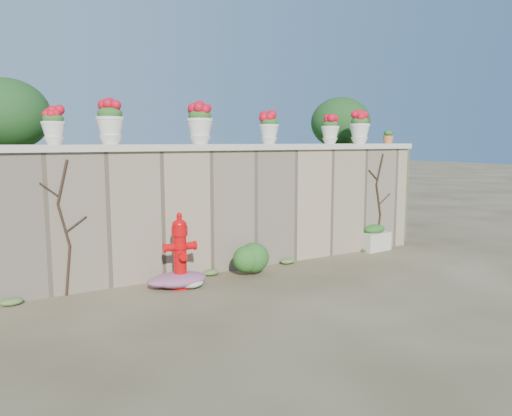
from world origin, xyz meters
TOP-DOWN VIEW (x-y plane):
  - ground at (0.00, 0.00)m, footprint 80.00×80.00m
  - stone_wall at (0.00, 1.80)m, footprint 8.00×0.40m
  - wall_cap at (0.00, 1.80)m, footprint 8.10×0.52m
  - raised_fill at (0.00, 5.00)m, footprint 9.00×6.00m
  - back_shrub_left at (-3.20, 3.00)m, footprint 1.30×1.30m
  - back_shrub_right at (3.40, 3.00)m, footprint 1.30×1.30m
  - vine_left at (-2.67, 1.58)m, footprint 0.60×0.04m
  - vine_right at (3.23, 1.58)m, footprint 0.60×0.04m
  - fire_hydrant at (-1.18, 1.11)m, footprint 0.48×0.34m
  - planter_box at (3.10, 1.55)m, footprint 0.65×0.42m
  - green_shrub at (0.08, 1.23)m, footprint 0.67×0.60m
  - magenta_clump at (-1.20, 1.21)m, footprint 1.02×0.68m
  - white_flowers at (-1.09, 1.03)m, footprint 0.51×0.41m
  - urn_pot_0 at (-2.72, 1.80)m, footprint 0.33×0.33m
  - urn_pot_1 at (-1.94, 1.80)m, footprint 0.41×0.41m
  - urn_pot_2 at (-0.52, 1.80)m, footprint 0.42×0.42m
  - urn_pot_3 at (0.79, 1.80)m, footprint 0.35×0.35m
  - urn_pot_4 at (2.14, 1.80)m, footprint 0.34×0.34m
  - urn_pot_5 at (2.87, 1.80)m, footprint 0.39×0.39m
  - terracotta_pot at (3.64, 1.80)m, footprint 0.22×0.22m

SIDE VIEW (x-z plane):
  - ground at x=0.00m, z-range 0.00..0.00m
  - white_flowers at x=-1.09m, z-range 0.00..0.19m
  - magenta_clump at x=-1.20m, z-range 0.00..0.27m
  - planter_box at x=3.10m, z-range -0.02..0.50m
  - green_shrub at x=0.08m, z-range 0.00..0.64m
  - fire_hydrant at x=-1.18m, z-range 0.00..1.12m
  - vine_left at x=-2.67m, z-range 0.04..1.94m
  - vine_right at x=3.23m, z-range 0.04..1.94m
  - stone_wall at x=0.00m, z-range 0.00..2.00m
  - raised_fill at x=0.00m, z-range 0.00..2.00m
  - wall_cap at x=0.00m, z-range 2.00..2.10m
  - terracotta_pot at x=3.64m, z-range 2.09..2.35m
  - urn_pot_0 at x=-2.72m, z-range 2.10..2.61m
  - urn_pot_4 at x=2.14m, z-range 2.10..2.62m
  - urn_pot_3 at x=0.79m, z-range 2.10..2.64m
  - urn_pot_5 at x=2.87m, z-range 2.10..2.71m
  - urn_pot_1 at x=-1.94m, z-range 2.10..2.74m
  - urn_pot_2 at x=-0.52m, z-range 2.10..2.76m
  - back_shrub_left at x=-3.20m, z-range 2.00..3.10m
  - back_shrub_right at x=3.40m, z-range 2.00..3.10m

